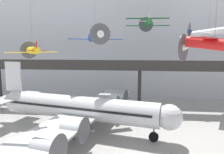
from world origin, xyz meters
The scene contains 8 objects.
hangar_back_wall centered at (0.00, 35.71, 13.16)m, with size 140.00×3.00×26.32m.
mezzanine_walkway centered at (0.00, 23.47, 8.38)m, with size 110.00×3.20×10.04m.
airliner_silver_main centered at (-9.29, 11.33, 3.52)m, with size 30.05×34.71×10.14m.
suspended_plane_white_twin centered at (12.70, 24.03, 15.16)m, with size 7.96×9.16×7.19m.
suspended_plane_blue_trainer centered at (-7.61, 17.04, 14.14)m, with size 8.93×7.78×8.20m.
suspended_plane_yellow_lowwing centered at (-15.16, 9.89, 12.04)m, with size 6.45×6.01×10.17m.
suspended_plane_red_highwing centered at (7.70, 5.55, 12.89)m, with size 7.74×8.53×10.19m.
suspended_plane_green_biplane centered at (1.36, 25.37, 17.27)m, with size 8.64×7.02×5.42m.
Camera 1 is at (-0.67, -19.42, 12.56)m, focal length 35.00 mm.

